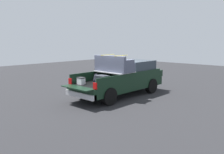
{
  "coord_description": "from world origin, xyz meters",
  "views": [
    {
      "loc": [
        -9.35,
        -8.13,
        2.94
      ],
      "look_at": [
        -0.6,
        0.0,
        1.1
      ],
      "focal_mm": 37.4,
      "sensor_mm": 36.0,
      "label": 1
    }
  ],
  "objects": [
    {
      "name": "ground_plane",
      "position": [
        0.0,
        0.0,
        0.0
      ],
      "size": [
        40.0,
        40.0,
        0.0
      ],
      "primitive_type": "plane",
      "color": "#262628"
    },
    {
      "name": "pickup_truck",
      "position": [
        0.36,
        -0.0,
        0.96
      ],
      "size": [
        6.05,
        2.07,
        2.23
      ],
      "color": "black",
      "rests_on": "ground_plane"
    }
  ]
}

